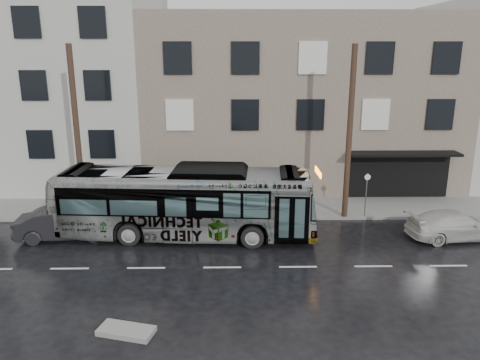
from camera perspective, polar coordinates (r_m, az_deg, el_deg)
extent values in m
plane|color=black|center=(22.31, -2.04, -7.77)|extent=(120.00, 120.00, 0.00)
cube|color=gray|center=(26.85, -1.86, -3.48)|extent=(90.00, 3.60, 0.15)
cube|color=gray|center=(33.65, 6.93, 9.78)|extent=(20.00, 12.00, 11.00)
cylinder|color=#3F2B1F|center=(24.89, 13.20, 5.48)|extent=(0.30, 0.30, 9.00)
cylinder|color=#3F2B1F|center=(25.42, -19.24, 5.23)|extent=(0.30, 0.30, 9.00)
cylinder|color=slate|center=(25.93, 15.11, -1.76)|extent=(0.06, 0.06, 2.40)
imported|color=#B2B2B2|center=(22.73, -6.76, -2.70)|extent=(12.75, 3.82, 3.50)
imported|color=beige|center=(24.94, 24.76, -5.01)|extent=(4.89, 2.48, 1.36)
imported|color=black|center=(24.11, -20.36, -4.99)|extent=(4.84, 2.15, 1.54)
cube|color=gray|center=(16.28, -13.70, -17.44)|extent=(1.95, 1.25, 0.18)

